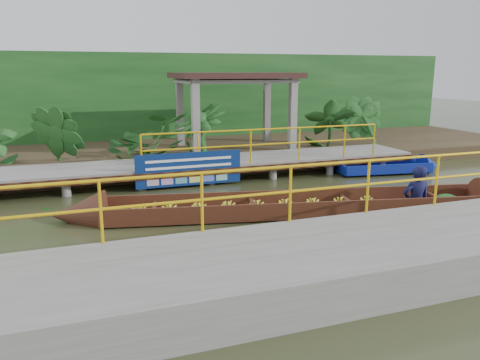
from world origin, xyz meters
name	(u,v)px	position (x,y,z in m)	size (l,w,h in m)	color
ground	(202,213)	(0.00, 0.00, 0.00)	(80.00, 80.00, 0.00)	#34371B
land_strip	(150,153)	(0.00, 7.50, 0.23)	(30.00, 8.00, 0.45)	#2E2517
far_dock	(172,166)	(0.02, 3.43, 0.48)	(16.00, 2.06, 1.66)	slate
near_dock	(332,262)	(1.00, -4.20, 0.30)	(18.00, 2.40, 1.73)	slate
pavilion	(235,83)	(3.00, 6.30, 2.82)	(4.40, 3.00, 3.00)	slate
foliage_backdrop	(139,102)	(0.00, 10.00, 2.00)	(30.00, 0.80, 4.00)	#144117
vendor_boat	(315,202)	(2.53, -0.85, 0.26)	(11.24, 3.41, 2.41)	#371A0F
moored_blue_boat	(407,167)	(7.59, 2.17, 0.15)	(3.62, 1.37, 0.84)	navy
blue_banner	(189,169)	(0.32, 2.48, 0.56)	(3.05, 0.04, 0.95)	navy
tropical_plants	(194,134)	(1.18, 5.30, 1.17)	(14.15, 1.15, 1.44)	#144117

